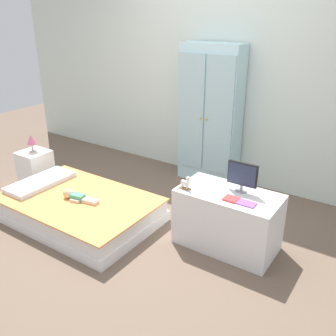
{
  "coord_description": "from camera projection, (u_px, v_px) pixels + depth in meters",
  "views": [
    {
      "loc": [
        1.97,
        -2.37,
        1.95
      ],
      "look_at": [
        0.13,
        0.36,
        0.54
      ],
      "focal_mm": 39.72,
      "sensor_mm": 36.0,
      "label": 1
    }
  ],
  "objects": [
    {
      "name": "bed",
      "position": [
        79.0,
        209.0,
        3.7
      ],
      "size": [
        1.52,
        1.0,
        0.24
      ],
      "color": "white",
      "rests_on": "ground_plane"
    },
    {
      "name": "tv_monitor",
      "position": [
        242.0,
        175.0,
        3.1
      ],
      "size": [
        0.26,
        0.1,
        0.26
      ],
      "color": "#99999E",
      "rests_on": "tv_stand"
    },
    {
      "name": "rocking_horse_toy",
      "position": [
        186.0,
        183.0,
        3.17
      ],
      "size": [
        0.11,
        0.04,
        0.13
      ],
      "color": "#8E6642",
      "rests_on": "tv_stand"
    },
    {
      "name": "ground_plane",
      "position": [
        137.0,
        229.0,
        3.59
      ],
      "size": [
        10.0,
        10.0,
        0.02
      ],
      "primitive_type": "cube",
      "color": "brown"
    },
    {
      "name": "pillow",
      "position": [
        41.0,
        182.0,
        3.94
      ],
      "size": [
        0.32,
        0.72,
        0.05
      ],
      "primitive_type": "cube",
      "color": "silver",
      "rests_on": "bed"
    },
    {
      "name": "back_wall",
      "position": [
        218.0,
        66.0,
        4.26
      ],
      "size": [
        6.4,
        0.05,
        2.7
      ],
      "primitive_type": "cube",
      "color": "silver",
      "rests_on": "ground_plane"
    },
    {
      "name": "doll",
      "position": [
        74.0,
        196.0,
        3.62
      ],
      "size": [
        0.39,
        0.15,
        0.1
      ],
      "color": "#4CA375",
      "rests_on": "bed"
    },
    {
      "name": "tv_stand",
      "position": [
        227.0,
        220.0,
        3.23
      ],
      "size": [
        0.86,
        0.46,
        0.53
      ],
      "primitive_type": "cube",
      "color": "white",
      "rests_on": "ground_plane"
    },
    {
      "name": "book_red",
      "position": [
        231.0,
        199.0,
        3.02
      ],
      "size": [
        0.12,
        0.11,
        0.01
      ],
      "primitive_type": "cube",
      "color": "#CC3838",
      "rests_on": "tv_stand"
    },
    {
      "name": "table_lamp",
      "position": [
        31.0,
        140.0,
        4.27
      ],
      "size": [
        0.12,
        0.12,
        0.2
      ],
      "color": "#B7B2AD",
      "rests_on": "nightstand"
    },
    {
      "name": "nightstand",
      "position": [
        36.0,
        168.0,
        4.41
      ],
      "size": [
        0.32,
        0.32,
        0.42
      ],
      "primitive_type": "cube",
      "color": "white",
      "rests_on": "ground_plane"
    },
    {
      "name": "wardrobe",
      "position": [
        210.0,
        116.0,
        4.31
      ],
      "size": [
        0.71,
        0.32,
        1.62
      ],
      "color": "silver",
      "rests_on": "ground_plane"
    },
    {
      "name": "book_purple",
      "position": [
        246.0,
        203.0,
        2.95
      ],
      "size": [
        0.15,
        0.1,
        0.01
      ],
      "primitive_type": "cube",
      "color": "#8E51B2",
      "rests_on": "tv_stand"
    }
  ]
}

